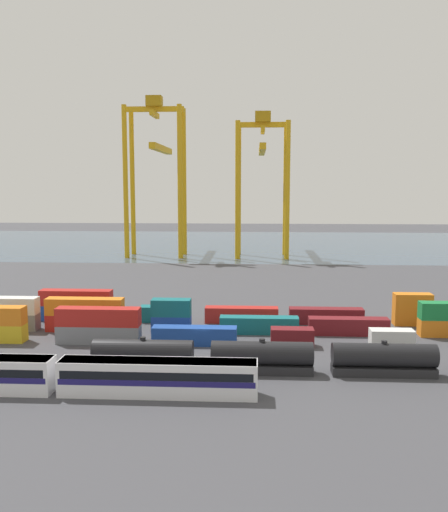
# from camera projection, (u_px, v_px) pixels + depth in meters

# --- Properties ---
(ground_plane) EXTENTS (420.00, 420.00, 0.00)m
(ground_plane) POSITION_uv_depth(u_px,v_px,m) (220.00, 292.00, 119.64)
(ground_plane) COLOR #424247
(harbour_water) EXTENTS (400.00, 110.00, 0.01)m
(harbour_water) POSITION_uv_depth(u_px,v_px,m) (236.00, 244.00, 215.96)
(harbour_water) COLOR #384C60
(harbour_water) RESTS_ON ground_plane
(passenger_train) EXTENTS (44.12, 3.14, 3.90)m
(passenger_train) POSITION_uv_depth(u_px,v_px,m) (56.00, 374.00, 61.26)
(passenger_train) COLOR silver
(passenger_train) RESTS_ON ground_plane
(freight_tank_row) EXTENTS (56.17, 2.80, 4.26)m
(freight_tank_row) POSITION_uv_depth(u_px,v_px,m) (322.00, 358.00, 67.47)
(freight_tank_row) COLOR #232326
(freight_tank_row) RESTS_ON ground_plane
(shipping_container_0) EXTENTS (6.04, 2.44, 2.60)m
(shipping_container_0) POSITION_uv_depth(u_px,v_px,m) (5.00, 333.00, 81.52)
(shipping_container_0) COLOR gold
(shipping_container_0) RESTS_ON ground_plane
(shipping_container_1) EXTENTS (6.04, 2.44, 2.60)m
(shipping_container_1) POSITION_uv_depth(u_px,v_px,m) (4.00, 315.00, 81.19)
(shipping_container_1) COLOR orange
(shipping_container_1) RESTS_ON shipping_container_0
(shipping_container_2) EXTENTS (12.10, 2.44, 2.60)m
(shipping_container_2) POSITION_uv_depth(u_px,v_px,m) (99.00, 334.00, 80.75)
(shipping_container_2) COLOR slate
(shipping_container_2) RESTS_ON ground_plane
(shipping_container_3) EXTENTS (12.10, 2.44, 2.60)m
(shipping_container_3) POSITION_uv_depth(u_px,v_px,m) (98.00, 317.00, 80.42)
(shipping_container_3) COLOR #AD211C
(shipping_container_3) RESTS_ON shipping_container_2
(shipping_container_4) EXTENTS (12.10, 2.44, 2.60)m
(shipping_container_4) POSITION_uv_depth(u_px,v_px,m) (195.00, 336.00, 79.97)
(shipping_container_4) COLOR #1C4299
(shipping_container_4) RESTS_ON ground_plane
(shipping_container_5) EXTENTS (6.04, 2.44, 2.60)m
(shipping_container_5) POSITION_uv_depth(u_px,v_px,m) (292.00, 337.00, 79.20)
(shipping_container_5) COLOR maroon
(shipping_container_5) RESTS_ON ground_plane
(shipping_container_6) EXTENTS (6.04, 2.44, 2.60)m
(shipping_container_6) POSITION_uv_depth(u_px,v_px,m) (392.00, 339.00, 78.43)
(shipping_container_6) COLOR silver
(shipping_container_6) RESTS_ON ground_plane
(shipping_container_7) EXTENTS (12.10, 2.44, 2.60)m
(shipping_container_7) POSITION_uv_depth(u_px,v_px,m) (1.00, 321.00, 88.30)
(shipping_container_7) COLOR slate
(shipping_container_7) RESTS_ON ground_plane
(shipping_container_8) EXTENTS (12.10, 2.44, 2.60)m
(shipping_container_8) POSITION_uv_depth(u_px,v_px,m) (0.00, 305.00, 87.97)
(shipping_container_8) COLOR silver
(shipping_container_8) RESTS_ON shipping_container_7
(shipping_container_9) EXTENTS (12.10, 2.44, 2.60)m
(shipping_container_9) POSITION_uv_depth(u_px,v_px,m) (85.00, 323.00, 87.54)
(shipping_container_9) COLOR #AD211C
(shipping_container_9) RESTS_ON ground_plane
(shipping_container_10) EXTENTS (12.10, 2.44, 2.60)m
(shipping_container_10) POSITION_uv_depth(u_px,v_px,m) (85.00, 306.00, 87.21)
(shipping_container_10) COLOR orange
(shipping_container_10) RESTS_ON shipping_container_9
(shipping_container_11) EXTENTS (6.04, 2.44, 2.60)m
(shipping_container_11) POSITION_uv_depth(u_px,v_px,m) (171.00, 324.00, 86.79)
(shipping_container_11) COLOR #1C4299
(shipping_container_11) RESTS_ON ground_plane
(shipping_container_12) EXTENTS (6.04, 2.44, 2.60)m
(shipping_container_12) POSITION_uv_depth(u_px,v_px,m) (171.00, 307.00, 86.46)
(shipping_container_12) COLOR #146066
(shipping_container_12) RESTS_ON shipping_container_11
(shipping_container_13) EXTENTS (12.10, 2.44, 2.60)m
(shipping_container_13) POSITION_uv_depth(u_px,v_px,m) (259.00, 325.00, 86.03)
(shipping_container_13) COLOR #146066
(shipping_container_13) RESTS_ON ground_plane
(shipping_container_14) EXTENTS (12.10, 2.44, 2.60)m
(shipping_container_14) POSITION_uv_depth(u_px,v_px,m) (348.00, 326.00, 85.27)
(shipping_container_14) COLOR maroon
(shipping_container_14) RESTS_ON ground_plane
(shipping_container_15) EXTENTS (6.04, 2.44, 2.60)m
(shipping_container_15) POSITION_uv_depth(u_px,v_px,m) (439.00, 328.00, 84.52)
(shipping_container_15) COLOR orange
(shipping_container_15) RESTS_ON ground_plane
(shipping_container_16) EXTENTS (6.04, 2.44, 2.60)m
(shipping_container_16) POSITION_uv_depth(u_px,v_px,m) (440.00, 311.00, 84.19)
(shipping_container_16) COLOR #197538
(shipping_container_16) RESTS_ON shipping_container_15
(shipping_container_19) EXTENTS (12.10, 2.44, 2.60)m
(shipping_container_19) POSITION_uv_depth(u_px,v_px,m) (77.00, 313.00, 94.31)
(shipping_container_19) COLOR #1C4299
(shipping_container_19) RESTS_ON ground_plane
(shipping_container_20) EXTENTS (12.10, 2.44, 2.60)m
(shipping_container_20) POSITION_uv_depth(u_px,v_px,m) (76.00, 298.00, 93.98)
(shipping_container_20) COLOR #AD211C
(shipping_container_20) RESTS_ON shipping_container_19
(shipping_container_21) EXTENTS (6.04, 2.44, 2.60)m
(shipping_container_21) POSITION_uv_depth(u_px,v_px,m) (158.00, 314.00, 93.54)
(shipping_container_21) COLOR #146066
(shipping_container_21) RESTS_ON ground_plane
(shipping_container_22) EXTENTS (12.10, 2.44, 2.60)m
(shipping_container_22) POSITION_uv_depth(u_px,v_px,m) (242.00, 315.00, 92.76)
(shipping_container_22) COLOR #AD211C
(shipping_container_22) RESTS_ON ground_plane
(shipping_container_23) EXTENTS (12.10, 2.44, 2.60)m
(shipping_container_23) POSITION_uv_depth(u_px,v_px,m) (326.00, 316.00, 91.99)
(shipping_container_23) COLOR maroon
(shipping_container_23) RESTS_ON ground_plane
(shipping_container_24) EXTENTS (6.04, 2.44, 2.60)m
(shipping_container_24) POSITION_uv_depth(u_px,v_px,m) (412.00, 317.00, 91.21)
(shipping_container_24) COLOR orange
(shipping_container_24) RESTS_ON ground_plane
(shipping_container_25) EXTENTS (6.04, 2.44, 2.60)m
(shipping_container_25) POSITION_uv_depth(u_px,v_px,m) (413.00, 301.00, 90.88)
(shipping_container_25) COLOR orange
(shipping_container_25) RESTS_ON shipping_container_24
(gantry_crane_west) EXTENTS (18.49, 35.07, 50.04)m
(gantry_crane_west) POSITION_uv_depth(u_px,v_px,m) (157.00, 162.00, 177.95)
(gantry_crane_west) COLOR gold
(gantry_crane_west) RESTS_ON ground_plane
(gantry_crane_central) EXTENTS (16.69, 38.14, 45.10)m
(gantry_crane_central) POSITION_uv_depth(u_px,v_px,m) (262.00, 168.00, 176.96)
(gantry_crane_central) COLOR gold
(gantry_crane_central) RESTS_ON ground_plane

